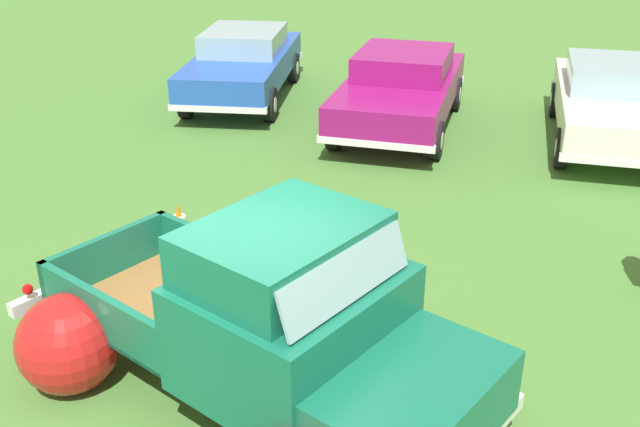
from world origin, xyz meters
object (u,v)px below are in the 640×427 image
at_px(vintage_pickup_truck, 271,340).
at_px(show_car_1, 401,87).
at_px(show_car_2, 610,100).
at_px(lane_cone_0, 395,266).
at_px(show_car_0, 243,62).
at_px(lane_cone_1, 180,226).

height_order(vintage_pickup_truck, show_car_1, vintage_pickup_truck).
bearing_deg(vintage_pickup_truck, show_car_2, 91.95).
distance_m(vintage_pickup_truck, lane_cone_0, 2.50).
xyz_separation_m(show_car_0, show_car_2, (7.29, -0.17, -0.00)).
height_order(show_car_2, lane_cone_0, show_car_2).
distance_m(vintage_pickup_truck, show_car_0, 10.12).
distance_m(show_car_0, lane_cone_1, 6.93).
relative_size(show_car_0, show_car_1, 1.04).
relative_size(vintage_pickup_truck, lane_cone_0, 7.91).
xyz_separation_m(vintage_pickup_truck, show_car_1, (-1.16, 8.20, 0.03)).
distance_m(vintage_pickup_truck, lane_cone_1, 3.45).
bearing_deg(show_car_0, lane_cone_1, 5.38).
height_order(vintage_pickup_truck, show_car_2, vintage_pickup_truck).
bearing_deg(lane_cone_0, show_car_0, 128.87).
bearing_deg(show_car_1, show_car_2, 92.68).
height_order(lane_cone_0, lane_cone_1, same).
height_order(vintage_pickup_truck, lane_cone_0, vintage_pickup_truck).
bearing_deg(show_car_0, lane_cone_0, 24.17).
distance_m(show_car_0, show_car_1, 3.71).
relative_size(show_car_2, lane_cone_1, 7.45).
relative_size(vintage_pickup_truck, show_car_1, 1.05).
bearing_deg(vintage_pickup_truck, show_car_1, 115.88).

